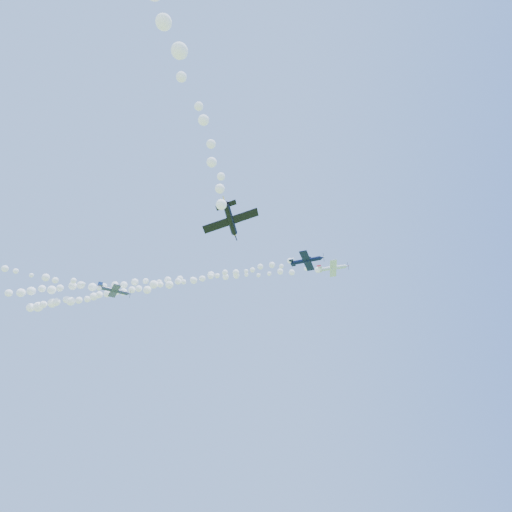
{
  "coord_description": "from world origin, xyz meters",
  "views": [
    {
      "loc": [
        7.57,
        -75.79,
        2.98
      ],
      "look_at": [
        7.01,
        -4.54,
        46.56
      ],
      "focal_mm": 30.0,
      "sensor_mm": 36.0,
      "label": 1
    }
  ],
  "objects_px": {
    "plane_navy": "(307,260)",
    "plane_black": "(230,220)",
    "plane_grey": "(114,290)",
    "plane_white": "(333,268)"
  },
  "relations": [
    {
      "from": "plane_navy",
      "to": "plane_black",
      "type": "relative_size",
      "value": 1.15
    },
    {
      "from": "plane_navy",
      "to": "plane_grey",
      "type": "height_order",
      "value": "plane_navy"
    },
    {
      "from": "plane_white",
      "to": "plane_grey",
      "type": "distance_m",
      "value": 50.28
    },
    {
      "from": "plane_navy",
      "to": "plane_black",
      "type": "bearing_deg",
      "value": -93.92
    },
    {
      "from": "plane_white",
      "to": "plane_navy",
      "type": "bearing_deg",
      "value": -120.2
    },
    {
      "from": "plane_white",
      "to": "plane_grey",
      "type": "relative_size",
      "value": 1.12
    },
    {
      "from": "plane_navy",
      "to": "plane_black",
      "type": "xyz_separation_m",
      "value": [
        -14.05,
        -35.22,
        -14.89
      ]
    },
    {
      "from": "plane_white",
      "to": "plane_grey",
      "type": "height_order",
      "value": "plane_white"
    },
    {
      "from": "plane_white",
      "to": "plane_black",
      "type": "bearing_deg",
      "value": -108.02
    },
    {
      "from": "plane_white",
      "to": "plane_black",
      "type": "distance_m",
      "value": 52.97
    }
  ]
}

